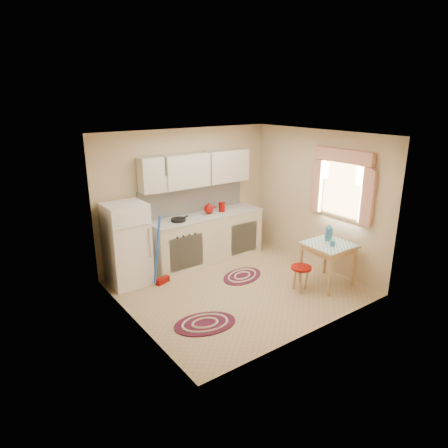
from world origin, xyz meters
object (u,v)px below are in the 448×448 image
at_px(fridge, 127,244).
at_px(table, 327,264).
at_px(base_cabinets, 207,239).
at_px(stool, 301,279).

xyz_separation_m(fridge, table, (2.69, -2.00, -0.34)).
bearing_deg(base_cabinets, stool, -74.76).
relative_size(table, stool, 1.71).
relative_size(fridge, base_cabinets, 0.62).
height_order(base_cabinets, stool, base_cabinets).
bearing_deg(base_cabinets, table, -62.45).
height_order(base_cabinets, table, base_cabinets).
bearing_deg(table, fridge, 143.40).
distance_m(table, stool, 0.56).
relative_size(fridge, table, 1.94).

